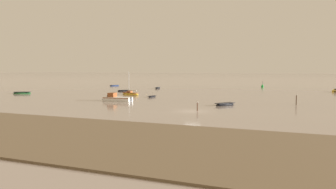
{
  "coord_description": "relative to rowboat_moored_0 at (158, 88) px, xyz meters",
  "views": [
    {
      "loc": [
        16.09,
        -49.39,
        6.74
      ],
      "look_at": [
        -14.05,
        24.63,
        0.42
      ],
      "focal_mm": 35.44,
      "sensor_mm": 36.0,
      "label": 1
    }
  ],
  "objects": [
    {
      "name": "rowboat_moored_1",
      "position": [
        -21.51,
        7.82,
        -0.0
      ],
      "size": [
        3.18,
        3.85,
        0.6
      ],
      "rotation": [
        0.0,
        0.0,
        0.98
      ],
      "color": "navy",
      "rests_on": "ground"
    },
    {
      "name": "mooring_post_near",
      "position": [
        29.6,
        -51.16,
        0.54
      ],
      "size": [
        0.22,
        0.22,
        1.62
      ],
      "color": "#4F3323",
      "rests_on": "ground"
    },
    {
      "name": "rowboat_moored_4",
      "position": [
        12.36,
        -31.09,
        -0.04
      ],
      "size": [
        1.21,
        2.98,
        0.46
      ],
      "rotation": [
        0.0,
        0.0,
        4.64
      ],
      "color": "black",
      "rests_on": "ground"
    },
    {
      "name": "sailboat_moored_0",
      "position": [
        4.5,
        -27.25,
        0.11
      ],
      "size": [
        5.77,
        3.36,
        6.18
      ],
      "rotation": [
        0.0,
        0.0,
        2.82
      ],
      "color": "gold",
      "rests_on": "ground"
    },
    {
      "name": "rowboat_moored_5",
      "position": [
        -3.51,
        -16.5,
        -0.0
      ],
      "size": [
        3.63,
        3.43,
        0.59
      ],
      "rotation": [
        0.0,
        0.0,
        0.73
      ],
      "color": "black",
      "rests_on": "ground"
    },
    {
      "name": "motorboat_moored_0",
      "position": [
        53.71,
        4.33,
        0.04
      ],
      "size": [
        2.05,
        4.55,
        1.51
      ],
      "rotation": [
        0.0,
        0.0,
        1.45
      ],
      "color": "gold",
      "rests_on": "ground"
    },
    {
      "name": "ground_plane",
      "position": [
        28.87,
        -51.83,
        -0.16
      ],
      "size": [
        800.0,
        800.0,
        0.0
      ],
      "primitive_type": "plane",
      "color": "gray"
    },
    {
      "name": "mudflat_shore",
      "position": [
        33.64,
        -74.47,
        -0.07
      ],
      "size": [
        377.17,
        18.22,
        0.18
      ],
      "primitive_type": "cube",
      "color": "brown",
      "rests_on": "ground"
    },
    {
      "name": "rowboat_moored_0",
      "position": [
        0.0,
        0.0,
        0.0
      ],
      "size": [
        1.95,
        3.96,
        0.6
      ],
      "rotation": [
        0.0,
        0.0,
        1.75
      ],
      "color": "black",
      "rests_on": "ground"
    },
    {
      "name": "channel_buoy",
      "position": [
        31.73,
        20.13,
        0.3
      ],
      "size": [
        0.9,
        0.9,
        2.3
      ],
      "color": "#198C2D",
      "rests_on": "ground"
    },
    {
      "name": "rowboat_moored_2",
      "position": [
        31.94,
        -41.8,
        0.01
      ],
      "size": [
        3.57,
        4.18,
        0.65
      ],
      "rotation": [
        0.0,
        0.0,
        0.94
      ],
      "color": "black",
      "rests_on": "ground"
    },
    {
      "name": "motorboat_moored_1",
      "position": [
        8.76,
        -42.22,
        0.22
      ],
      "size": [
        6.85,
        2.87,
        2.53
      ],
      "rotation": [
        0.0,
        0.0,
        3.23
      ],
      "color": "white",
      "rests_on": "ground"
    },
    {
      "name": "mooring_post_left",
      "position": [
        43.97,
        -36.26,
        0.74
      ],
      "size": [
        0.22,
        0.22,
        2.12
      ],
      "color": "#463323",
      "rests_on": "ground"
    },
    {
      "name": "rowboat_moored_3",
      "position": [
        -24.11,
        -34.56,
        0.03
      ],
      "size": [
        4.77,
        3.52,
        0.72
      ],
      "rotation": [
        0.0,
        0.0,
        0.49
      ],
      "color": "#23602D",
      "rests_on": "ground"
    }
  ]
}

